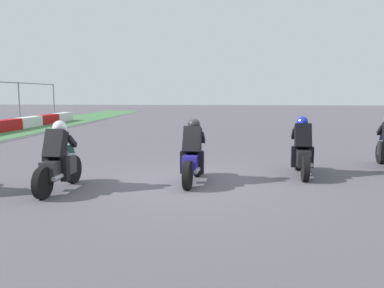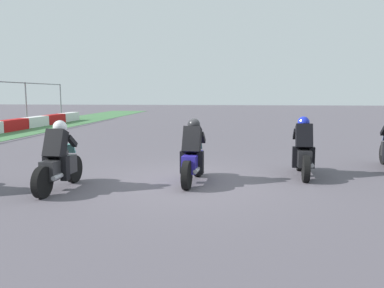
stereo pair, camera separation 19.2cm
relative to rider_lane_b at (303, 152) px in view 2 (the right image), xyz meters
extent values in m
plane|color=#534E57|center=(-0.98, 2.83, -0.62)|extent=(120.00, 120.00, 0.00)
cube|color=red|center=(10.43, 13.99, -0.30)|extent=(2.49, 0.60, 0.64)
cube|color=white|center=(12.97, 13.99, -0.30)|extent=(2.49, 0.60, 0.64)
cube|color=red|center=(15.51, 13.99, -0.30)|extent=(2.49, 0.60, 0.64)
cube|color=white|center=(18.04, 13.99, -0.30)|extent=(2.49, 0.60, 0.64)
cylinder|color=slate|center=(15.00, 15.64, 0.79)|extent=(0.10, 0.10, 2.82)
cylinder|color=slate|center=(20.33, 15.64, 0.79)|extent=(0.10, 0.10, 2.82)
cube|color=black|center=(1.48, -2.48, 0.42)|extent=(0.39, 0.13, 0.31)
cylinder|color=black|center=(0.70, -0.05, -0.30)|extent=(0.65, 0.18, 0.64)
cylinder|color=black|center=(-0.69, 0.05, -0.30)|extent=(0.65, 0.18, 0.64)
cube|color=black|center=(0.00, 0.00, -0.12)|extent=(1.12, 0.39, 0.40)
ellipsoid|color=black|center=(0.10, -0.01, 0.18)|extent=(0.50, 0.33, 0.24)
cube|color=red|center=(-0.51, 0.04, -0.10)|extent=(0.07, 0.16, 0.08)
cylinder|color=#A5A5AD|center=(-0.36, -0.13, -0.25)|extent=(0.43, 0.13, 0.10)
cube|color=black|center=(-0.10, 0.01, 0.40)|extent=(0.51, 0.43, 0.66)
sphere|color=#1A27B4|center=(0.12, -0.01, 0.74)|extent=(0.32, 0.32, 0.30)
cube|color=gray|center=(0.50, -0.03, 0.22)|extent=(0.17, 0.27, 0.23)
cube|color=black|center=(-0.10, 0.21, -0.12)|extent=(0.19, 0.15, 0.52)
cube|color=black|center=(-0.13, -0.19, -0.12)|extent=(0.19, 0.15, 0.52)
cube|color=black|center=(0.30, 0.16, 0.42)|extent=(0.39, 0.13, 0.31)
cube|color=black|center=(0.27, -0.20, 0.42)|extent=(0.39, 0.13, 0.31)
cylinder|color=black|center=(-0.31, 2.64, -0.30)|extent=(0.65, 0.20, 0.64)
cylinder|color=black|center=(-1.70, 2.77, -0.30)|extent=(0.65, 0.20, 0.64)
cube|color=#292294|center=(-1.00, 2.71, -0.12)|extent=(1.12, 0.42, 0.40)
ellipsoid|color=#292294|center=(-0.90, 2.70, 0.18)|extent=(0.50, 0.34, 0.24)
cube|color=red|center=(-1.51, 2.75, -0.10)|extent=(0.07, 0.16, 0.08)
cylinder|color=#A5A5AD|center=(-1.37, 2.58, -0.25)|extent=(0.43, 0.14, 0.10)
cube|color=black|center=(-1.10, 2.72, 0.40)|extent=(0.52, 0.44, 0.66)
sphere|color=#232326|center=(-0.88, 2.70, 0.74)|extent=(0.33, 0.33, 0.30)
cube|color=#4E9062|center=(-0.50, 2.66, 0.22)|extent=(0.18, 0.27, 0.23)
cube|color=black|center=(-1.10, 2.92, -0.12)|extent=(0.19, 0.16, 0.52)
cube|color=black|center=(-1.14, 2.52, -0.12)|extent=(0.19, 0.16, 0.52)
cube|color=black|center=(-0.71, 2.86, 0.42)|extent=(0.39, 0.13, 0.31)
cube|color=black|center=(-0.74, 2.50, 0.42)|extent=(0.39, 0.13, 0.31)
cylinder|color=black|center=(-1.27, 5.50, -0.30)|extent=(0.65, 0.17, 0.64)
cylinder|color=black|center=(-2.67, 5.57, -0.30)|extent=(0.65, 0.17, 0.64)
cube|color=#28282A|center=(-1.97, 5.54, -0.12)|extent=(1.11, 0.38, 0.40)
ellipsoid|color=#28282A|center=(-1.87, 5.53, 0.18)|extent=(0.49, 0.32, 0.24)
cube|color=red|center=(-2.48, 5.56, -0.10)|extent=(0.07, 0.16, 0.08)
cylinder|color=#A5A5AD|center=(-2.33, 5.40, -0.25)|extent=(0.42, 0.12, 0.10)
cube|color=black|center=(-2.07, 5.54, 0.40)|extent=(0.50, 0.42, 0.66)
sphere|color=silver|center=(-1.85, 5.53, 0.74)|extent=(0.31, 0.31, 0.30)
cube|color=#559893|center=(-1.47, 5.51, 0.22)|extent=(0.17, 0.27, 0.23)
cube|color=black|center=(-2.08, 5.74, -0.12)|extent=(0.19, 0.15, 0.52)
cube|color=black|center=(-2.10, 5.34, -0.12)|extent=(0.19, 0.15, 0.52)
cube|color=black|center=(-1.69, 5.70, 0.42)|extent=(0.39, 0.12, 0.31)
cube|color=black|center=(-1.70, 5.34, 0.42)|extent=(0.39, 0.12, 0.31)
camera|label=1|loc=(-9.90, 2.00, 1.47)|focal=36.10mm
camera|label=2|loc=(-9.89, 1.81, 1.47)|focal=36.10mm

